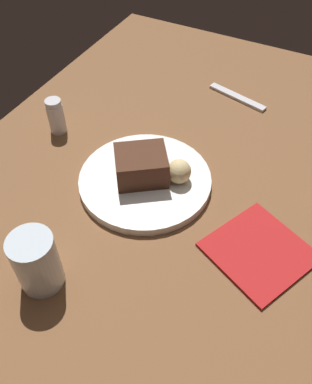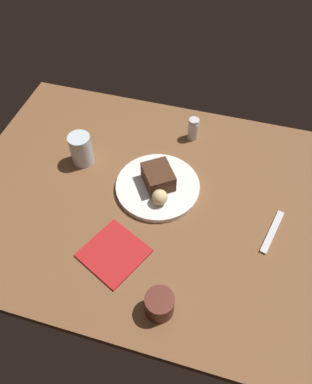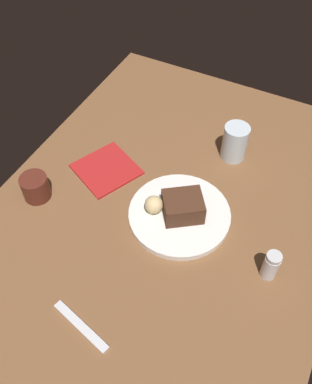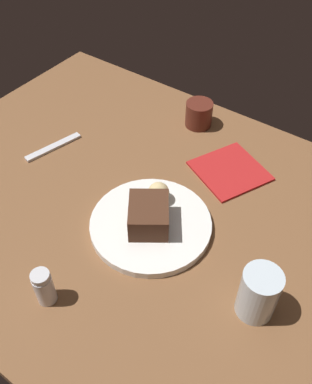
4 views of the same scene
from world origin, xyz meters
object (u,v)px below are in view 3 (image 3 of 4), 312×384
at_px(dessert_plate, 179,215).
at_px(salt_shaker, 271,265).
at_px(chocolate_cake_slice, 183,207).
at_px(bread_roll, 154,205).
at_px(coffee_cup, 35,187).
at_px(water_glass, 235,142).
at_px(folded_napkin, 106,169).
at_px(dessert_spoon, 81,326).

distance_m(dessert_plate, salt_shaker, 0.25).
xyz_separation_m(dessert_plate, chocolate_cake_slice, (0.00, -0.01, 0.04)).
distance_m(dessert_plate, bread_roll, 0.07).
distance_m(salt_shaker, coffee_cup, 0.60).
xyz_separation_m(water_glass, folded_napkin, (-0.21, 0.29, -0.05)).
height_order(chocolate_cake_slice, coffee_cup, chocolate_cake_slice).
distance_m(bread_roll, dessert_spoon, 0.32).
bearing_deg(water_glass, coffee_cup, 132.33).
bearing_deg(coffee_cup, dessert_plate, -73.71).
height_order(chocolate_cake_slice, bread_roll, chocolate_cake_slice).
bearing_deg(chocolate_cake_slice, folded_napkin, 78.24).
distance_m(chocolate_cake_slice, folded_napkin, 0.26).
height_order(chocolate_cake_slice, salt_shaker, salt_shaker).
relative_size(dessert_plate, salt_shaker, 3.21).
relative_size(dessert_plate, water_glass, 2.43).
bearing_deg(bread_roll, chocolate_cake_slice, -70.60).
bearing_deg(dessert_spoon, chocolate_cake_slice, -86.84).
bearing_deg(bread_roll, folded_napkin, 67.67).
relative_size(dessert_plate, coffee_cup, 3.61).
height_order(bread_roll, water_glass, water_glass).
distance_m(bread_roll, water_glass, 0.30).
height_order(dessert_plate, dessert_spoon, dessert_plate).
bearing_deg(dessert_plate, bread_roll, 110.97).
bearing_deg(folded_napkin, salt_shaker, -102.40).
distance_m(chocolate_cake_slice, water_glass, 0.26).
xyz_separation_m(salt_shaker, coffee_cup, (-0.05, 0.60, -0.01)).
bearing_deg(salt_shaker, folded_napkin, 77.60).
distance_m(water_glass, dessert_spoon, 0.61).
bearing_deg(folded_napkin, coffee_cup, 144.55).
xyz_separation_m(bread_roll, coffee_cup, (-0.08, 0.29, -0.01)).
bearing_deg(water_glass, salt_shaker, -147.49).
height_order(dessert_spoon, folded_napkin, dessert_spoon).
xyz_separation_m(water_glass, dessert_spoon, (-0.60, 0.11, -0.05)).
xyz_separation_m(bread_roll, salt_shaker, (-0.03, -0.30, -0.00)).
distance_m(water_glass, coffee_cup, 0.54).
bearing_deg(chocolate_cake_slice, bread_roll, 109.40).
bearing_deg(bread_roll, water_glass, -20.06).
xyz_separation_m(coffee_cup, folded_napkin, (0.16, -0.11, -0.03)).
height_order(chocolate_cake_slice, folded_napkin, chocolate_cake_slice).
distance_m(chocolate_cake_slice, dessert_spoon, 0.36).
distance_m(chocolate_cake_slice, salt_shaker, 0.24).
bearing_deg(water_glass, bread_roll, 159.94).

